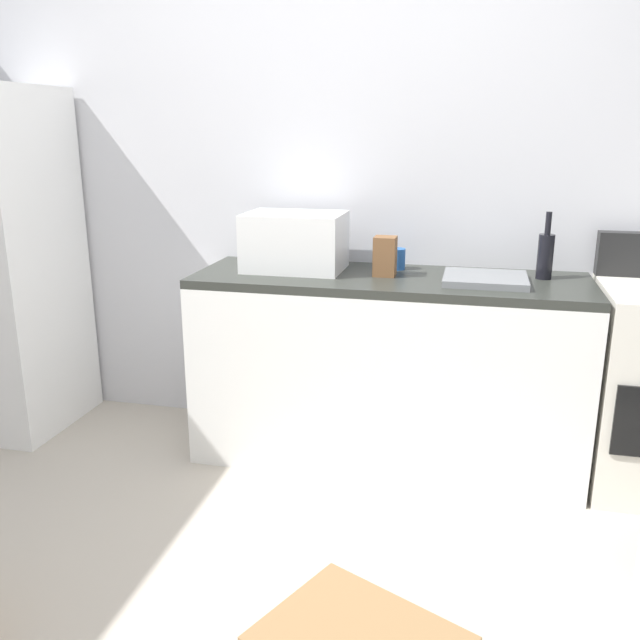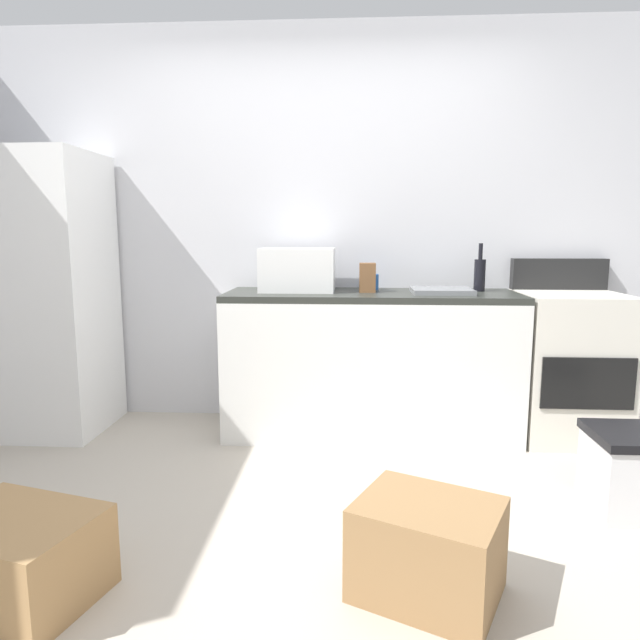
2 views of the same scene
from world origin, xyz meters
TOP-DOWN VIEW (x-y plane):
  - ground_plane at (0.00, 0.00)m, footprint 6.00×6.00m
  - wall_back at (0.00, 1.55)m, footprint 5.00×0.10m
  - kitchen_counter at (0.30, 1.20)m, footprint 1.80×0.60m
  - refrigerator at (-1.75, 1.15)m, footprint 0.68×0.66m
  - stove_oven at (1.52, 1.21)m, footprint 0.60×0.61m
  - microwave at (-0.16, 1.25)m, footprint 0.46×0.34m
  - sink_basin at (0.73, 1.17)m, footprint 0.36×0.32m
  - wine_bottle at (0.98, 1.31)m, footprint 0.07×0.07m
  - coffee_mug at (0.31, 1.37)m, footprint 0.08×0.08m
  - knife_block at (0.27, 1.21)m, footprint 0.10×0.10m
  - cardboard_box_large at (-0.96, -0.55)m, footprint 0.62×0.53m
  - cardboard_box_medium at (0.46, -0.43)m, footprint 0.59×0.55m

SIDE VIEW (x-z plane):
  - ground_plane at x=0.00m, z-range 0.00..0.00m
  - cardboard_box_large at x=-0.96m, z-range 0.00..0.30m
  - cardboard_box_medium at x=0.46m, z-range 0.00..0.34m
  - kitchen_counter at x=0.30m, z-range 0.00..0.90m
  - stove_oven at x=1.52m, z-range -0.08..1.02m
  - refrigerator at x=-1.75m, z-range 0.00..1.75m
  - sink_basin at x=0.73m, z-range 0.90..0.93m
  - coffee_mug at x=0.31m, z-range 0.90..1.00m
  - knife_block at x=0.27m, z-range 0.90..1.08m
  - wine_bottle at x=0.98m, z-range 0.86..1.16m
  - microwave at x=-0.16m, z-range 0.90..1.17m
  - wall_back at x=0.00m, z-range 0.00..2.60m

